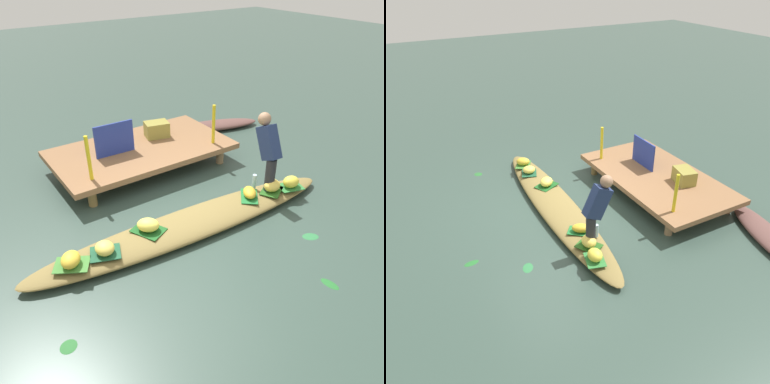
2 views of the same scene
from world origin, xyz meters
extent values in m
plane|color=#34483F|center=(0.00, 0.00, 0.00)|extent=(40.00, 40.00, 0.00)
cube|color=#8D6341|center=(0.35, 2.13, 0.34)|extent=(3.20, 1.80, 0.10)
cylinder|color=olive|center=(-0.93, 1.41, 0.15)|extent=(0.14, 0.14, 0.29)
cylinder|color=#91724F|center=(1.63, 1.41, 0.15)|extent=(0.14, 0.14, 0.29)
cylinder|color=brown|center=(-0.93, 2.85, 0.15)|extent=(0.14, 0.14, 0.29)
cylinder|color=brown|center=(1.63, 2.85, 0.15)|extent=(0.14, 0.14, 0.29)
ellipsoid|color=olive|center=(0.00, 0.00, 0.10)|extent=(4.89, 0.98, 0.19)
ellipsoid|color=brown|center=(2.58, 2.80, 0.08)|extent=(2.11, 1.11, 0.17)
cube|color=#207433|center=(1.06, -0.04, 0.20)|extent=(0.48, 0.50, 0.01)
ellipsoid|color=gold|center=(1.06, -0.04, 0.27)|extent=(0.33, 0.37, 0.14)
cube|color=#3F8032|center=(-1.76, 0.04, 0.20)|extent=(0.51, 0.47, 0.01)
ellipsoid|color=gold|center=(-1.76, 0.04, 0.28)|extent=(0.35, 0.37, 0.16)
cube|color=#1D5334|center=(-1.33, 0.01, 0.20)|extent=(0.47, 0.43, 0.01)
ellipsoid|color=#E8CF56|center=(-1.33, 0.01, 0.28)|extent=(0.24, 0.28, 0.16)
cube|color=#265B1C|center=(1.46, -0.12, 0.20)|extent=(0.48, 0.45, 0.01)
ellipsoid|color=#F9D555|center=(1.46, -0.12, 0.29)|extent=(0.28, 0.23, 0.19)
cube|color=#1A571F|center=(-0.65, 0.11, 0.20)|extent=(0.47, 0.52, 0.01)
ellipsoid|color=#F9E657|center=(-0.65, 0.11, 0.28)|extent=(0.39, 0.39, 0.17)
cube|color=#2F7B37|center=(1.80, -0.20, 0.20)|extent=(0.45, 0.39, 0.01)
ellipsoid|color=yellow|center=(1.80, -0.20, 0.29)|extent=(0.29, 0.24, 0.19)
cylinder|color=#28282D|center=(1.44, -0.07, 0.47)|extent=(0.16, 0.16, 0.55)
cube|color=navy|center=(1.44, 0.04, 0.98)|extent=(0.20, 0.48, 0.59)
sphere|color=#9E7556|center=(1.45, 0.18, 1.31)|extent=(0.20, 0.20, 0.20)
cylinder|color=#ACCDDD|center=(1.30, 0.12, 0.31)|extent=(0.07, 0.07, 0.24)
cube|color=navy|center=(-0.15, 2.13, 0.68)|extent=(0.72, 0.05, 0.57)
cylinder|color=yellow|center=(-0.85, 1.53, 0.76)|extent=(0.06, 0.06, 0.73)
cylinder|color=yellow|center=(1.55, 1.53, 0.76)|extent=(0.06, 0.06, 0.73)
cube|color=olive|center=(0.84, 2.39, 0.54)|extent=(0.50, 0.41, 0.29)
ellipsoid|color=#28682E|center=(-2.17, -0.90, 0.00)|extent=(0.25, 0.24, 0.01)
ellipsoid|color=#23692B|center=(0.73, -1.86, 0.00)|extent=(0.14, 0.25, 0.01)
ellipsoid|color=#2C743F|center=(1.27, -1.11, 0.00)|extent=(0.28, 0.25, 0.01)
camera|label=1|loc=(-2.59, -3.69, 3.41)|focal=36.20mm
camera|label=2|loc=(5.77, -2.67, 4.21)|focal=36.73mm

